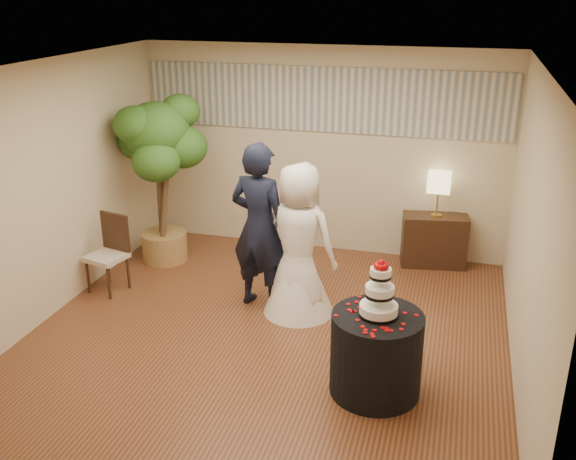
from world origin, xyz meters
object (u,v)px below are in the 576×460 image
(ficus_tree, at_px, (160,180))
(side_chair, at_px, (106,255))
(wedding_cake, at_px, (380,288))
(table_lamp, at_px, (438,195))
(console, at_px, (434,240))
(bride, at_px, (299,240))
(cake_table, at_px, (376,354))
(groom, at_px, (259,227))

(ficus_tree, xyz_separation_m, side_chair, (-0.25, -1.05, -0.66))
(wedding_cake, relative_size, table_lamp, 0.94)
(console, distance_m, table_lamp, 0.64)
(bride, bearing_deg, side_chair, 14.81)
(bride, height_order, ficus_tree, ficus_tree)
(cake_table, bearing_deg, table_lamp, 83.63)
(groom, bearing_deg, side_chair, 16.96)
(groom, height_order, table_lamp, groom)
(ficus_tree, bearing_deg, bride, -23.95)
(cake_table, relative_size, wedding_cake, 1.53)
(console, xyz_separation_m, ficus_tree, (-3.53, -0.79, 0.79))
(table_lamp, bearing_deg, console, 0.00)
(wedding_cake, bearing_deg, ficus_tree, 144.81)
(console, xyz_separation_m, table_lamp, (0.00, 0.00, 0.64))
(wedding_cake, distance_m, ficus_tree, 3.90)
(bride, xyz_separation_m, table_lamp, (1.40, 1.74, 0.11))
(groom, relative_size, cake_table, 2.35)
(cake_table, distance_m, table_lamp, 3.12)
(cake_table, xyz_separation_m, side_chair, (-3.44, 1.20, 0.08))
(table_lamp, height_order, side_chair, table_lamp)
(ficus_tree, distance_m, side_chair, 1.26)
(side_chair, bearing_deg, table_lamp, 39.86)
(groom, xyz_separation_m, ficus_tree, (-1.65, 0.90, 0.16))
(cake_table, relative_size, side_chair, 0.88)
(bride, distance_m, side_chair, 2.41)
(bride, bearing_deg, table_lamp, -116.63)
(groom, xyz_separation_m, wedding_cake, (1.54, -1.35, 0.08))
(bride, distance_m, console, 2.29)
(groom, xyz_separation_m, table_lamp, (1.88, 1.69, 0.01))
(groom, height_order, side_chair, groom)
(bride, height_order, console, bride)
(table_lamp, distance_m, side_chair, 4.23)
(bride, distance_m, table_lamp, 2.23)
(bride, relative_size, console, 2.10)
(console, bearing_deg, groom, -147.11)
(table_lamp, xyz_separation_m, ficus_tree, (-3.53, -0.79, 0.15))
(side_chair, bearing_deg, console, 39.86)
(wedding_cake, bearing_deg, cake_table, 0.00)
(cake_table, height_order, ficus_tree, ficus_tree)
(bride, relative_size, wedding_cake, 3.24)
(wedding_cake, height_order, side_chair, wedding_cake)
(cake_table, xyz_separation_m, ficus_tree, (-3.19, 2.25, 0.74))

